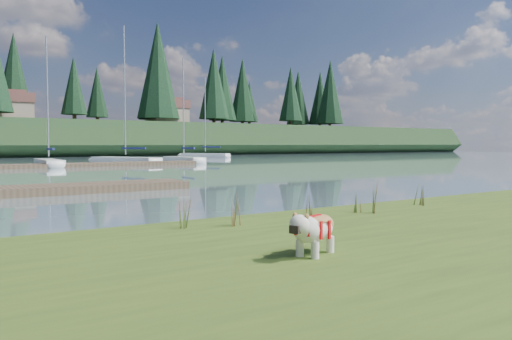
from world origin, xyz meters
TOP-DOWN VIEW (x-y plane):
  - ground at (0.00, 30.00)m, footprint 200.00×200.00m
  - bank at (0.00, -6.00)m, footprint 60.00×9.00m
  - bulldog at (-0.69, -5.10)m, footprint 0.97×0.64m
  - dock_far at (2.00, 30.00)m, footprint 26.00×2.20m
  - sailboat_bg_2 at (3.51, 32.56)m, footprint 1.51×6.85m
  - sailboat_bg_3 at (10.55, 35.82)m, footprint 5.00×8.70m
  - sailboat_bg_4 at (15.74, 33.60)m, footprint 1.73×6.71m
  - sailboat_bg_5 at (25.65, 48.39)m, footprint 5.34×6.90m
  - weed_0 at (-0.35, -2.55)m, footprint 0.17×0.14m
  - weed_1 at (1.33, -2.61)m, footprint 0.17×0.14m
  - weed_2 at (2.94, -2.81)m, footprint 0.17×0.14m
  - weed_3 at (-1.21, -2.26)m, footprint 0.17×0.14m
  - weed_4 at (2.72, -2.54)m, footprint 0.17×0.14m
  - weed_5 at (4.84, -2.49)m, footprint 0.17×0.14m
  - mud_lip at (0.00, -1.60)m, footprint 60.00×0.50m
  - conifer_5 at (15.00, 70.00)m, footprint 3.96×3.96m
  - conifer_6 at (28.00, 68.00)m, footprint 7.04×7.04m
  - conifer_7 at (42.00, 71.00)m, footprint 5.28×5.28m
  - conifer_8 at (55.00, 67.00)m, footprint 4.62×4.62m
  - conifer_9 at (68.00, 70.00)m, footprint 5.94×5.94m
  - house_1 at (6.00, 71.00)m, footprint 6.30×5.30m
  - house_2 at (30.00, 69.00)m, footprint 6.30×5.30m

SIDE VIEW (x-z plane):
  - ground at x=0.00m, z-range 0.00..0.00m
  - mud_lip at x=0.00m, z-range 0.00..0.14m
  - dock_far at x=2.00m, z-range 0.00..0.30m
  - bank at x=0.00m, z-range 0.00..0.35m
  - sailboat_bg_5 at x=25.65m, z-range -4.98..5.62m
  - sailboat_bg_3 at x=10.55m, z-range -6.05..6.70m
  - sailboat_bg_4 at x=15.74m, z-range -4.64..5.30m
  - sailboat_bg_2 at x=3.51m, z-range -4.85..5.52m
  - weed_1 at x=1.33m, z-range 0.31..0.79m
  - weed_4 at x=2.72m, z-range 0.31..0.82m
  - weed_3 at x=-1.21m, z-range 0.30..0.94m
  - weed_0 at x=-0.35m, z-range 0.30..0.94m
  - weed_5 at x=4.84m, z-range 0.30..0.94m
  - weed_2 at x=2.94m, z-range 0.30..0.95m
  - bulldog at x=-0.69m, z-range 0.42..1.00m
  - house_1 at x=6.00m, z-range 4.99..9.64m
  - house_2 at x=30.00m, z-range 4.99..9.64m
  - conifer_5 at x=15.00m, z-range 5.65..16.00m
  - conifer_8 at x=55.00m, z-range 5.62..17.40m
  - conifer_7 at x=42.00m, z-range 5.59..18.79m
  - conifer_9 at x=68.00m, z-range 5.55..20.18m
  - conifer_6 at x=28.00m, z-range 5.49..22.49m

